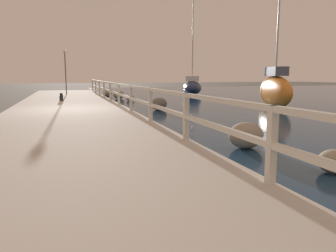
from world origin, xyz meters
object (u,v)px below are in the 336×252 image
at_px(mooring_bollard, 61,97).
at_px(sailboat_orange, 275,90).
at_px(sailboat_navy, 192,87).
at_px(dock_lamp, 65,62).

relative_size(mooring_bollard, sailboat_orange, 0.06).
distance_m(mooring_bollard, sailboat_navy, 12.61).
relative_size(sailboat_orange, sailboat_navy, 0.89).
distance_m(dock_lamp, sailboat_navy, 10.21).
height_order(dock_lamp, sailboat_navy, sailboat_navy).
bearing_deg(sailboat_orange, sailboat_navy, 106.03).
bearing_deg(sailboat_orange, mooring_bollard, 173.79).
height_order(sailboat_orange, sailboat_navy, sailboat_navy).
relative_size(mooring_bollard, dock_lamp, 0.14).
xyz_separation_m(mooring_bollard, sailboat_orange, (10.03, -4.37, 0.42)).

